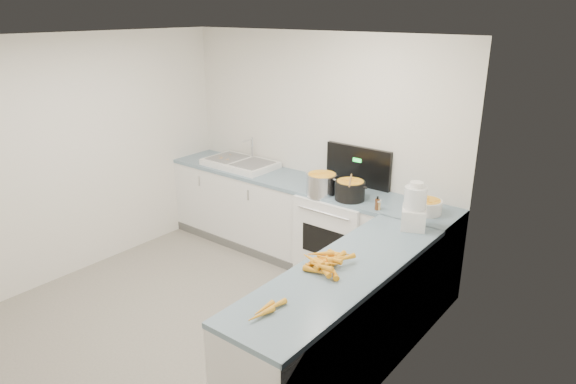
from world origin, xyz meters
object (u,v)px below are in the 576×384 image
Objects in this scene: food_processor at (414,208)px; stove at (341,234)px; sink at (240,163)px; black_pot at (350,191)px; extract_bottle at (377,204)px; mixing_bowl at (427,207)px; steel_pot at (322,185)px; spice_jar at (378,206)px.

stove is at bearing 158.14° from food_processor.
sink is 1.63m from black_pot.
stove is 1.22m from food_processor.
sink reaches higher than extract_bottle.
mixing_bowl is (0.74, 0.13, -0.02)m from black_pot.
steel_pot is 3.94× the size of spice_jar.
black_pot is at bearing 167.69° from extract_bottle.
spice_jar is 0.19× the size of food_processor.
sink is 1.98m from extract_bottle.
extract_bottle is at bearing -125.20° from spice_jar.
spice_jar is at bearing 54.80° from extract_bottle.
mixing_bowl is at bearing 10.12° from black_pot.
sink is 8.10× the size of extract_bottle.
steel_pot is (-0.15, -0.17, 0.56)m from stove.
steel_pot is at bearing 175.81° from extract_bottle.
extract_bottle is at bearing -22.52° from stove.
mixing_bowl is (1.06, 0.16, -0.03)m from steel_pot.
black_pot is at bearing -39.06° from stove.
stove reaches higher than black_pot.
spice_jar is 0.49m from food_processor.
black_pot is (0.32, 0.03, -0.01)m from steel_pot.
sink reaches higher than spice_jar.
food_processor reaches higher than black_pot.
spice_jar is at bearing -21.44° from stove.
black_pot is 0.75m from mixing_bowl.
stove is 3.31× the size of food_processor.
mixing_bowl is at bearing 97.30° from food_processor.
sink is at bearing 173.60° from spice_jar.
steel_pot is 1.13m from food_processor.
mixing_bowl is at bearing 27.72° from extract_bottle.
spice_jar is (0.52, -0.21, 0.51)m from stove.
stove reaches higher than extract_bottle.
steel_pot reaches higher than extract_bottle.
black_pot is at bearing -5.45° from sink.
sink reaches higher than steel_pot.
spice_jar is (0.67, -0.04, -0.05)m from steel_pot.
black_pot is at bearing 4.81° from steel_pot.
mixing_bowl is 0.45m from extract_bottle.
stove is at bearing 158.56° from spice_jar.
extract_bottle is at bearing -12.31° from black_pot.
mixing_bowl is 0.67× the size of food_processor.
mixing_bowl is at bearing -0.54° from sink.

